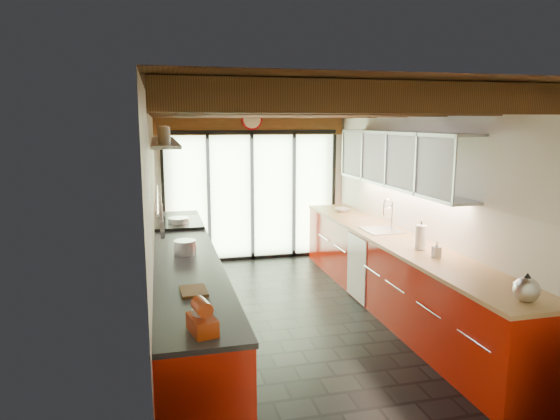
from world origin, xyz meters
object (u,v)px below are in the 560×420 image
at_px(stand_mixer, 202,319).
at_px(bowl, 342,210).
at_px(kettle, 527,288).
at_px(soap_bottle, 437,249).
at_px(paper_towel, 421,238).

distance_m(stand_mixer, bowl, 4.79).
height_order(stand_mixer, kettle, stand_mixer).
bearing_deg(soap_bottle, kettle, -90.00).
height_order(kettle, paper_towel, paper_towel).
bearing_deg(paper_towel, soap_bottle, -90.00).
relative_size(paper_towel, bowl, 1.41).
xyz_separation_m(paper_towel, bowl, (0.00, 2.43, -0.11)).
relative_size(stand_mixer, kettle, 1.16).
xyz_separation_m(kettle, bowl, (0.00, 4.07, -0.08)).
bearing_deg(stand_mixer, soap_bottle, 27.23).
height_order(stand_mixer, paper_towel, paper_towel).
relative_size(kettle, soap_bottle, 1.46).
height_order(stand_mixer, bowl, stand_mixer).
bearing_deg(soap_bottle, bowl, 90.00).
bearing_deg(stand_mixer, paper_towel, 32.79).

